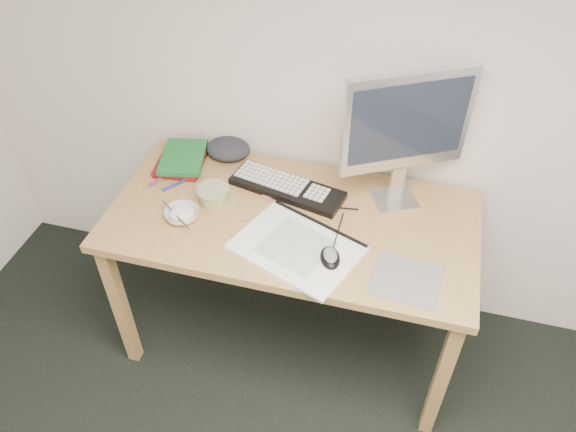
% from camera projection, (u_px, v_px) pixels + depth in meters
% --- Properties ---
extents(desk, '(1.40, 0.70, 0.75)m').
position_uv_depth(desk, '(292.00, 232.00, 2.19)').
color(desk, tan).
rests_on(desk, ground).
extents(mousepad, '(0.25, 0.23, 0.00)m').
position_uv_depth(mousepad, '(406.00, 280.00, 1.90)').
color(mousepad, gray).
rests_on(mousepad, desk).
extents(sketchpad, '(0.51, 0.44, 0.01)m').
position_uv_depth(sketchpad, '(297.00, 248.00, 2.01)').
color(sketchpad, white).
rests_on(sketchpad, desk).
extents(keyboard, '(0.48, 0.24, 0.03)m').
position_uv_depth(keyboard, '(287.00, 188.00, 2.24)').
color(keyboard, black).
rests_on(keyboard, desk).
extents(monitor, '(0.43, 0.26, 0.55)m').
position_uv_depth(monitor, '(406.00, 126.00, 1.98)').
color(monitor, silver).
rests_on(monitor, desk).
extents(mouse, '(0.10, 0.13, 0.04)m').
position_uv_depth(mouse, '(330.00, 255.00, 1.95)').
color(mouse, black).
rests_on(mouse, sketchpad).
extents(rice_bowl, '(0.15, 0.15, 0.04)m').
position_uv_depth(rice_bowl, '(182.00, 215.00, 2.12)').
color(rice_bowl, white).
rests_on(rice_bowl, desk).
extents(chopsticks, '(0.17, 0.14, 0.02)m').
position_uv_depth(chopsticks, '(176.00, 215.00, 2.08)').
color(chopsticks, silver).
rests_on(chopsticks, rice_bowl).
extents(fruit_tub, '(0.15, 0.15, 0.06)m').
position_uv_depth(fruit_tub, '(213.00, 195.00, 2.18)').
color(fruit_tub, '#ECCB53').
rests_on(fruit_tub, desk).
extents(book_red, '(0.21, 0.27, 0.02)m').
position_uv_depth(book_red, '(182.00, 160.00, 2.38)').
color(book_red, maroon).
rests_on(book_red, desk).
extents(book_green, '(0.22, 0.27, 0.02)m').
position_uv_depth(book_green, '(183.00, 157.00, 2.36)').
color(book_green, '#1A6A2F').
rests_on(book_green, book_red).
extents(cloth_lump, '(0.19, 0.17, 0.07)m').
position_uv_depth(cloth_lump, '(228.00, 149.00, 2.40)').
color(cloth_lump, '#24282C').
rests_on(cloth_lump, desk).
extents(pencil_pink, '(0.16, 0.02, 0.01)m').
position_uv_depth(pencil_pink, '(281.00, 200.00, 2.20)').
color(pencil_pink, pink).
rests_on(pencil_pink, desk).
extents(pencil_tan, '(0.16, 0.07, 0.01)m').
position_uv_depth(pencil_tan, '(295.00, 214.00, 2.14)').
color(pencil_tan, '#A58357').
rests_on(pencil_tan, desk).
extents(pencil_black, '(0.18, 0.03, 0.01)m').
position_uv_depth(pencil_black, '(336.00, 207.00, 2.17)').
color(pencil_black, black).
rests_on(pencil_black, desk).
extents(marker_blue, '(0.08, 0.10, 0.01)m').
position_uv_depth(marker_blue, '(175.00, 184.00, 2.27)').
color(marker_blue, '#1D2DA1').
rests_on(marker_blue, desk).
extents(marker_orange, '(0.02, 0.13, 0.01)m').
position_uv_depth(marker_orange, '(165.00, 171.00, 2.33)').
color(marker_orange, orange).
rests_on(marker_orange, desk).
extents(marker_purple, '(0.06, 0.14, 0.01)m').
position_uv_depth(marker_purple, '(162.00, 177.00, 2.31)').
color(marker_purple, purple).
rests_on(marker_purple, desk).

